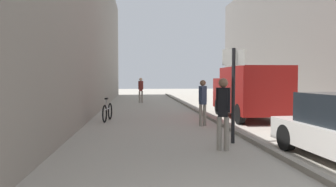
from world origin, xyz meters
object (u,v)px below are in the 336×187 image
(pedestrian_far_crossing, at_px, (223,109))
(bicycle_leaning, at_px, (107,112))
(street_sign_post, at_px, (233,87))
(delivery_van, at_px, (249,91))
(pedestrian_mid_block, at_px, (203,99))
(pedestrian_main_foreground, at_px, (141,88))

(pedestrian_far_crossing, height_order, bicycle_leaning, pedestrian_far_crossing)
(pedestrian_far_crossing, xyz_separation_m, street_sign_post, (0.51, 0.83, 0.52))
(pedestrian_far_crossing, xyz_separation_m, delivery_van, (2.81, 5.90, 0.19))
(pedestrian_mid_block, distance_m, bicycle_leaning, 4.12)
(pedestrian_main_foreground, bearing_deg, bicycle_leaning, 83.55)
(pedestrian_mid_block, bearing_deg, delivery_van, -163.03)
(pedestrian_main_foreground, height_order, pedestrian_far_crossing, pedestrian_main_foreground)
(delivery_van, bearing_deg, pedestrian_far_crossing, -114.61)
(pedestrian_main_foreground, distance_m, delivery_van, 10.65)
(pedestrian_main_foreground, bearing_deg, pedestrian_far_crossing, 99.09)
(street_sign_post, height_order, bicycle_leaning, street_sign_post)
(bicycle_leaning, bearing_deg, pedestrian_mid_block, -18.63)
(delivery_van, bearing_deg, bicycle_leaning, -177.76)
(delivery_van, xyz_separation_m, street_sign_post, (-2.30, -5.07, 0.32))
(pedestrian_mid_block, distance_m, pedestrian_far_crossing, 4.01)
(pedestrian_mid_block, height_order, delivery_van, delivery_van)
(pedestrian_main_foreground, xyz_separation_m, street_sign_post, (2.34, -14.65, 0.48))
(pedestrian_main_foreground, xyz_separation_m, pedestrian_mid_block, (2.16, -11.49, -0.07))
(delivery_van, distance_m, bicycle_leaning, 6.21)
(bicycle_leaning, bearing_deg, delivery_van, 8.34)
(pedestrian_main_foreground, height_order, pedestrian_mid_block, pedestrian_main_foreground)
(pedestrian_mid_block, xyz_separation_m, street_sign_post, (0.18, -3.16, 0.55))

